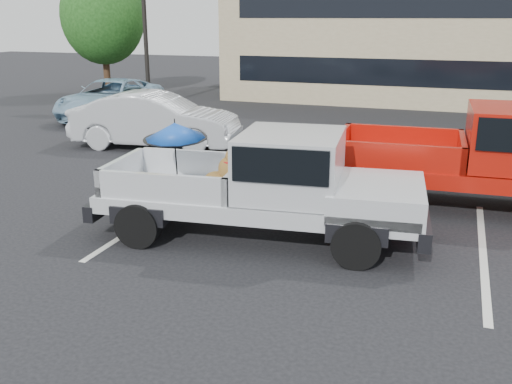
% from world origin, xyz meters
% --- Properties ---
extents(ground, '(90.00, 90.00, 0.00)m').
position_xyz_m(ground, '(0.00, 0.00, 0.00)').
color(ground, black).
rests_on(ground, ground).
extents(stripe_left, '(0.12, 5.00, 0.01)m').
position_xyz_m(stripe_left, '(-3.00, 2.00, 0.00)').
color(stripe_left, silver).
rests_on(stripe_left, ground).
extents(stripe_right, '(0.12, 5.00, 0.01)m').
position_xyz_m(stripe_right, '(3.00, 2.00, 0.00)').
color(stripe_right, silver).
rests_on(stripe_right, ground).
extents(motel_building, '(20.40, 8.40, 6.30)m').
position_xyz_m(motel_building, '(2.00, 20.99, 3.21)').
color(motel_building, tan).
rests_on(motel_building, ground).
extents(tree_left, '(3.96, 3.96, 6.02)m').
position_xyz_m(tree_left, '(-14.00, 17.00, 3.73)').
color(tree_left, '#332114').
rests_on(tree_left, ground).
extents(silver_pickup, '(5.86, 2.56, 2.06)m').
position_xyz_m(silver_pickup, '(-0.41, 1.51, 1.05)').
color(silver_pickup, black).
rests_on(silver_pickup, ground).
extents(red_pickup, '(6.32, 2.52, 2.06)m').
position_xyz_m(red_pickup, '(3.34, 4.52, 1.12)').
color(red_pickup, black).
rests_on(red_pickup, ground).
extents(silver_sedan, '(5.08, 2.39, 1.61)m').
position_xyz_m(silver_sedan, '(-5.94, 7.28, 0.80)').
color(silver_sedan, '#B9BDC1').
rests_on(silver_sedan, ground).
extents(blue_suv, '(2.73, 5.35, 1.45)m').
position_xyz_m(blue_suv, '(-10.02, 11.22, 0.72)').
color(blue_suv, '#7B9FB8').
rests_on(blue_suv, ground).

